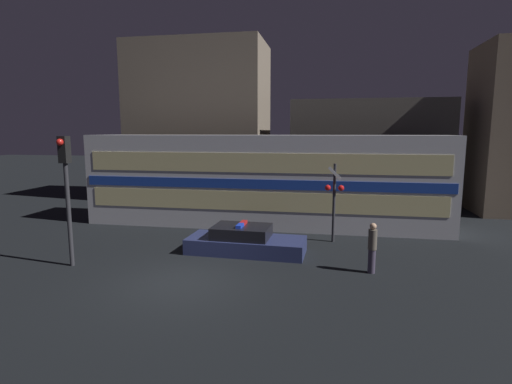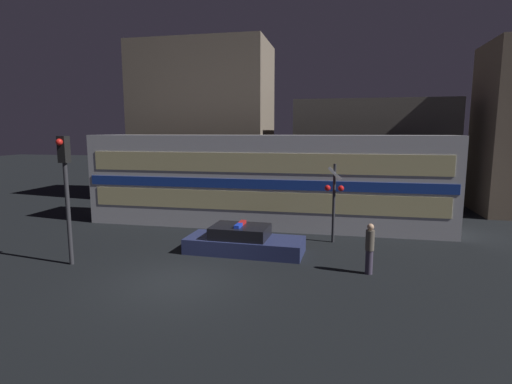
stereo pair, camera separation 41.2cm
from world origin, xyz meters
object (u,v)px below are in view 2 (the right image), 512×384
object	(u,v)px
police_car	(244,242)
traffic_light_corner	(66,179)
crossing_signal_near	(334,197)
pedestrian	(370,248)
train	(265,180)

from	to	relation	value
police_car	traffic_light_corner	size ratio (longest dim) A/B	1.02
crossing_signal_near	pedestrian	bearing A→B (deg)	-71.15
train	crossing_signal_near	world-z (taller)	train
train	traffic_light_corner	bearing A→B (deg)	-126.85
train	traffic_light_corner	world-z (taller)	traffic_light_corner
pedestrian	police_car	bearing A→B (deg)	162.25
pedestrian	traffic_light_corner	world-z (taller)	traffic_light_corner
train	crossing_signal_near	bearing A→B (deg)	-37.79
crossing_signal_near	traffic_light_corner	distance (m)	10.23
train	pedestrian	xyz separation A→B (m)	(4.66, -6.26, -1.37)
pedestrian	traffic_light_corner	size ratio (longest dim) A/B	0.38
police_car	crossing_signal_near	distance (m)	4.26
traffic_light_corner	crossing_signal_near	bearing A→B (deg)	27.85
train	police_car	size ratio (longest dim) A/B	3.83
pedestrian	crossing_signal_near	xyz separation A→B (m)	(-1.23, 3.60, 1.08)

